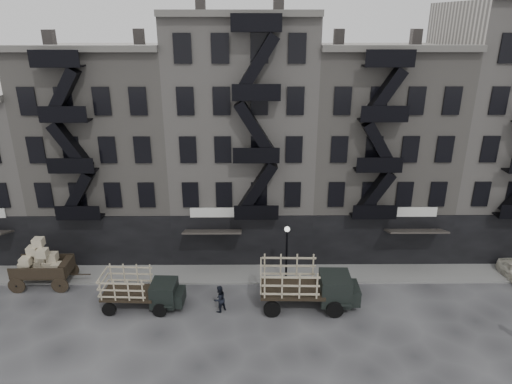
{
  "coord_description": "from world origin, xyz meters",
  "views": [
    {
      "loc": [
        0.77,
        -24.14,
        17.03
      ],
      "look_at": [
        0.98,
        4.0,
        6.16
      ],
      "focal_mm": 32.0,
      "sensor_mm": 36.0,
      "label": 1
    }
  ],
  "objects_px": {
    "stake_truck_west": "(140,287)",
    "wagon": "(40,260)",
    "stake_truck_east": "(306,282)",
    "pedestrian_mid": "(219,299)"
  },
  "relations": [
    {
      "from": "stake_truck_west",
      "to": "wagon",
      "type": "bearing_deg",
      "value": 162.78
    },
    {
      "from": "stake_truck_east",
      "to": "pedestrian_mid",
      "type": "relative_size",
      "value": 3.49
    },
    {
      "from": "wagon",
      "to": "stake_truck_east",
      "type": "relative_size",
      "value": 0.65
    },
    {
      "from": "stake_truck_east",
      "to": "pedestrian_mid",
      "type": "bearing_deg",
      "value": -173.14
    },
    {
      "from": "wagon",
      "to": "stake_truck_east",
      "type": "height_order",
      "value": "wagon"
    },
    {
      "from": "stake_truck_west",
      "to": "pedestrian_mid",
      "type": "bearing_deg",
      "value": -2.96
    },
    {
      "from": "wagon",
      "to": "pedestrian_mid",
      "type": "bearing_deg",
      "value": -14.93
    },
    {
      "from": "stake_truck_west",
      "to": "pedestrian_mid",
      "type": "xyz_separation_m",
      "value": [
        4.9,
        -0.48,
        -0.55
      ]
    },
    {
      "from": "wagon",
      "to": "pedestrian_mid",
      "type": "height_order",
      "value": "wagon"
    },
    {
      "from": "stake_truck_west",
      "to": "pedestrian_mid",
      "type": "height_order",
      "value": "stake_truck_west"
    }
  ]
}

